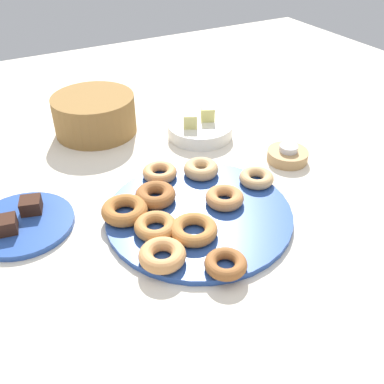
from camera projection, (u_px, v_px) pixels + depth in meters
The scene contains 21 objects.
ground_plane at pixel (199, 216), 0.89m from camera, with size 2.40×2.40×0.00m, color beige.
donut_plate at pixel (199, 214), 0.89m from camera, with size 0.38×0.38×0.01m, color #284C9E.
donut_0 at pixel (156, 195), 0.91m from camera, with size 0.09×0.09×0.03m, color #995B2D.
donut_1 at pixel (160, 172), 0.98m from camera, with size 0.08×0.08×0.02m, color tan.
donut_2 at pixel (225, 198), 0.90m from camera, with size 0.08×0.08×0.03m, color #C6844C.
donut_3 at pixel (155, 226), 0.83m from camera, with size 0.08×0.08×0.02m, color #BC7A3D.
donut_4 at pixel (226, 264), 0.75m from camera, with size 0.08×0.08×0.02m, color #995B2D.
donut_5 at pixel (256, 178), 0.96m from camera, with size 0.08×0.08×0.02m, color tan.
donut_6 at pixel (194, 230), 0.82m from camera, with size 0.09×0.09×0.02m, color #BC7A3D.
donut_7 at pixel (125, 210), 0.87m from camera, with size 0.09×0.09×0.03m, color #AD6B33.
donut_8 at pixel (201, 169), 0.99m from camera, with size 0.08×0.08×0.03m, color tan.
donut_9 at pixel (162, 255), 0.76m from camera, with size 0.09×0.09×0.03m, color tan.
cake_plate at pixel (23, 224), 0.86m from camera, with size 0.20×0.20×0.01m, color #284C9E.
brownie_near at pixel (6, 225), 0.83m from camera, with size 0.04×0.04×0.03m, color #381E14.
brownie_far at pixel (31, 205), 0.88m from camera, with size 0.04×0.04×0.03m, color #381E14.
candle_holder at pixel (287, 156), 1.07m from camera, with size 0.10×0.10×0.03m, color tan.
tealight at pixel (289, 148), 1.05m from camera, with size 0.04×0.04×0.01m, color silver.
basket at pixel (95, 114), 1.17m from camera, with size 0.22×0.22×0.10m, color olive.
fruit_bowl at pixel (200, 130), 1.17m from camera, with size 0.17×0.17×0.04m, color silver.
melon_chunk_left at pixel (190, 120), 1.13m from camera, with size 0.04×0.04×0.04m, color #DBD67A.
melon_chunk_right at pixel (208, 114), 1.17m from camera, with size 0.04×0.04×0.04m, color #DBD67A.
Camera 1 is at (-0.35, -0.60, 0.56)m, focal length 40.28 mm.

